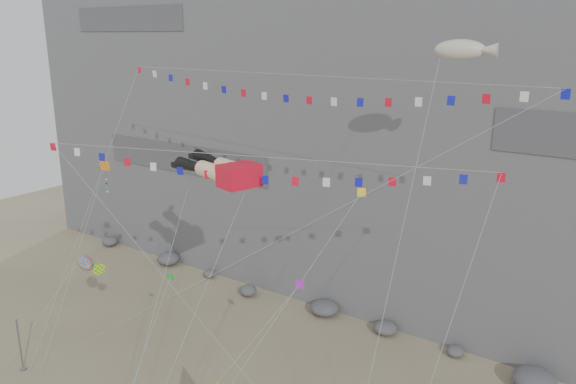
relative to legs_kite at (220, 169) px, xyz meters
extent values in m
cube|color=slate|center=(1.18, 27.14, 9.31)|extent=(80.00, 28.00, 50.00)
cylinder|color=slate|center=(-12.99, -8.34, -13.57)|extent=(0.12, 0.12, 4.24)
cube|color=red|center=(2.20, -0.59, 0.01)|extent=(2.39, 2.87, 1.47)
cylinder|color=#FFD39F|center=(-0.06, -0.74, 0.01)|extent=(2.68, 1.70, 1.08)
sphere|color=black|center=(-1.26, -0.41, 0.01)|extent=(0.99, 0.99, 0.99)
cone|color=black|center=(-2.67, -0.02, -0.08)|extent=(3.09, 1.65, 1.01)
cube|color=black|center=(-4.57, 0.50, -0.41)|extent=(1.04, 0.67, 0.36)
cylinder|color=#FFD39F|center=(0.32, 0.68, 0.01)|extent=(2.68, 1.70, 1.08)
sphere|color=black|center=(-0.87, 1.01, 0.01)|extent=(0.99, 0.99, 0.99)
cone|color=black|center=(-2.29, 1.39, 0.15)|extent=(3.11, 1.66, 1.08)
cube|color=black|center=(-4.19, 1.91, 0.04)|extent=(1.04, 0.67, 0.36)
cylinder|color=gray|center=(2.52, -6.43, -7.82)|extent=(0.03, 0.03, 19.53)
cylinder|color=gray|center=(-4.72, -1.62, -4.79)|extent=(0.03, 0.03, 29.65)
cube|color=slate|center=(-12.32, -8.28, -15.64)|extent=(0.16, 0.16, 0.10)
cylinder|color=gray|center=(9.25, -3.36, -7.15)|extent=(0.03, 0.03, 21.96)
cylinder|color=gray|center=(-11.52, -4.17, -8.43)|extent=(0.03, 0.03, 16.31)
cube|color=slate|center=(-11.34, -7.98, -15.64)|extent=(0.16, 0.16, 0.10)
cylinder|color=gray|center=(-11.84, -6.82, -11.62)|extent=(0.03, 0.03, 10.37)
cube|color=slate|center=(-13.94, -9.34, -15.64)|extent=(0.16, 0.16, 0.10)
cylinder|color=gray|center=(13.56, -0.39, -3.90)|extent=(0.03, 0.03, 27.40)
cylinder|color=gray|center=(-1.91, -4.24, -7.82)|extent=(0.03, 0.03, 22.00)
cylinder|color=gray|center=(4.91, -5.57, -10.72)|extent=(0.03, 0.03, 13.74)
cylinder|color=gray|center=(-0.11, -8.02, -11.19)|extent=(0.03, 0.03, 12.53)
cylinder|color=gray|center=(6.64, -3.75, -8.29)|extent=(0.03, 0.03, 20.98)
camera|label=1|loc=(24.64, -27.45, 8.68)|focal=35.00mm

